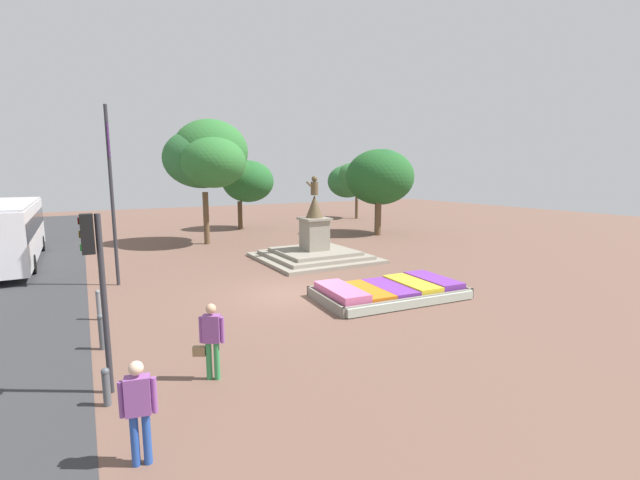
{
  "coord_description": "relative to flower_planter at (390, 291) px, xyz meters",
  "views": [
    {
      "loc": [
        -6.77,
        -14.53,
        4.63
      ],
      "look_at": [
        2.69,
        2.51,
        1.56
      ],
      "focal_mm": 24.0,
      "sensor_mm": 36.0,
      "label": 1
    }
  ],
  "objects": [
    {
      "name": "traffic_light_near_crossing",
      "position": [
        -9.7,
        -2.69,
        2.43
      ],
      "size": [
        0.41,
        0.28,
        3.83
      ],
      "color": "#2D2D33",
      "rests_on": "ground_plane"
    },
    {
      "name": "flower_planter",
      "position": [
        0.0,
        0.0,
        0.0
      ],
      "size": [
        5.71,
        3.41,
        0.6
      ],
      "color": "#38281C",
      "rests_on": "ground_plane"
    },
    {
      "name": "kerb_bollard_mid_a",
      "position": [
        -9.65,
        -0.08,
        0.27
      ],
      "size": [
        0.17,
        0.17,
        0.97
      ],
      "color": "#4C5156",
      "rests_on": "ground_plane"
    },
    {
      "name": "park_tree_street_side",
      "position": [
        -2.51,
        15.84,
        5.41
      ],
      "size": [
        5.48,
        5.85,
        8.08
      ],
      "color": "brown",
      "rests_on": "ground_plane"
    },
    {
      "name": "kerb_bollard_mid_b",
      "position": [
        -9.63,
        2.54,
        0.27
      ],
      "size": [
        0.14,
        0.14,
        0.98
      ],
      "color": "slate",
      "rests_on": "ground_plane"
    },
    {
      "name": "banner_pole",
      "position": [
        -8.77,
        6.97,
        3.79
      ],
      "size": [
        0.14,
        1.23,
        7.29
      ],
      "color": "#2D2D33",
      "rests_on": "ground_plane"
    },
    {
      "name": "park_tree_behind_statue",
      "position": [
        14.03,
        24.53,
        3.67
      ],
      "size": [
        4.18,
        4.4,
        5.64
      ],
      "color": "brown",
      "rests_on": "ground_plane"
    },
    {
      "name": "city_bus",
      "position": [
        -13.3,
        14.1,
        1.58
      ],
      "size": [
        2.73,
        11.31,
        3.15
      ],
      "color": "silver",
      "rests_on": "ground_plane"
    },
    {
      "name": "pedestrian_near_planter",
      "position": [
        -9.3,
        -5.46,
        0.77
      ],
      "size": [
        0.56,
        0.29,
        1.75
      ],
      "color": "#264CA5",
      "rests_on": "ground_plane"
    },
    {
      "name": "ground_plane",
      "position": [
        -3.05,
        2.25,
        -0.24
      ],
      "size": [
        90.21,
        90.21,
        0.0
      ],
      "primitive_type": "plane",
      "color": "brown"
    },
    {
      "name": "statue_monument",
      "position": [
        0.89,
        7.63,
        0.37
      ],
      "size": [
        5.68,
        5.68,
        4.47
      ],
      "color": "gray",
      "rests_on": "ground_plane"
    },
    {
      "name": "pedestrian_with_handbag",
      "position": [
        -7.54,
        -3.15,
        0.76
      ],
      "size": [
        0.66,
        0.47,
        1.77
      ],
      "color": "#338C4C",
      "rests_on": "ground_plane"
    },
    {
      "name": "park_tree_far_right",
      "position": [
        2.02,
        21.64,
        3.76
      ],
      "size": [
        4.43,
        4.26,
        5.64
      ],
      "color": "#4C3823",
      "rests_on": "ground_plane"
    },
    {
      "name": "park_tree_far_left",
      "position": [
        9.97,
        13.89,
        4.17
      ],
      "size": [
        5.19,
        5.04,
        6.4
      ],
      "color": "brown",
      "rests_on": "ground_plane"
    },
    {
      "name": "kerb_bollard_south",
      "position": [
        -9.69,
        -3.23,
        0.18
      ],
      "size": [
        0.16,
        0.16,
        0.8
      ],
      "color": "#4C5156",
      "rests_on": "ground_plane"
    }
  ]
}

